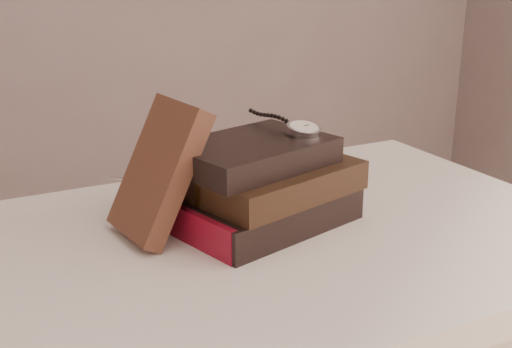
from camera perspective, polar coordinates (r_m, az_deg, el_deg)
table at (r=0.93m, az=-1.52°, el=-10.86°), size 1.00×0.60×0.75m
book_stack at (r=0.92m, az=0.63°, el=-0.97°), size 0.28×0.22×0.12m
journal at (r=0.88m, az=-8.42°, el=0.31°), size 0.13×0.13×0.18m
pocket_watch at (r=0.93m, az=3.87°, el=4.04°), size 0.06×0.16×0.02m
eyeglasses at (r=0.92m, az=-6.86°, el=-0.19°), size 0.13×0.14×0.05m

